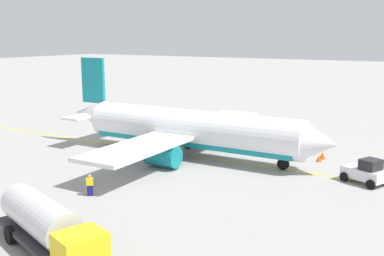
{
  "coord_description": "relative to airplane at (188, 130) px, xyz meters",
  "views": [
    {
      "loc": [
        24.15,
        -40.65,
        12.42
      ],
      "look_at": [
        0.0,
        0.0,
        3.0
      ],
      "focal_mm": 43.64,
      "sensor_mm": 36.0,
      "label": 1
    }
  ],
  "objects": [
    {
      "name": "fuel_tanker",
      "position": [
        4.72,
        -23.33,
        -1.04
      ],
      "size": [
        10.59,
        5.73,
        3.15
      ],
      "color": "#2D2D33",
      "rests_on": "ground"
    },
    {
      "name": "airplane",
      "position": [
        0.0,
        0.0,
        0.0
      ],
      "size": [
        31.13,
        28.54,
        9.9
      ],
      "color": "white",
      "rests_on": "ground"
    },
    {
      "name": "safety_cone_wingtip",
      "position": [
        12.5,
        4.66,
        -2.44
      ],
      "size": [
        0.6,
        0.6,
        0.66
      ],
      "primitive_type": "cone",
      "color": "#F2590F",
      "rests_on": "ground"
    },
    {
      "name": "ground_plane",
      "position": [
        0.46,
        0.0,
        -2.77
      ],
      "size": [
        400.0,
        400.0,
        0.0
      ],
      "primitive_type": "plane",
      "color": "#9E9B96"
    },
    {
      "name": "taxi_line_marking",
      "position": [
        0.46,
        0.0,
        -2.76
      ],
      "size": [
        65.11,
        0.9,
        0.01
      ],
      "primitive_type": "cube",
      "rotation": [
        0.0,
        0.0,
        0.01
      ],
      "color": "yellow",
      "rests_on": "ground"
    },
    {
      "name": "refueling_worker",
      "position": [
        -0.21,
        -14.61,
        -1.95
      ],
      "size": [
        0.63,
        0.6,
        1.71
      ],
      "color": "navy",
      "rests_on": "ground"
    },
    {
      "name": "safety_cone_nose",
      "position": [
        12.52,
        5.85,
        -2.4
      ],
      "size": [
        0.66,
        0.66,
        0.73
      ],
      "primitive_type": "cone",
      "color": "#F2590F",
      "rests_on": "ground"
    },
    {
      "name": "pushback_tug",
      "position": [
        17.87,
        -0.27,
        -1.76
      ],
      "size": [
        4.1,
        3.5,
        2.2
      ],
      "color": "silver",
      "rests_on": "ground"
    }
  ]
}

